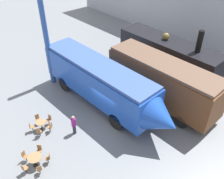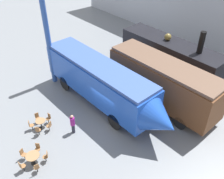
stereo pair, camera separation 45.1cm
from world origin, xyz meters
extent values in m
plane|color=gray|center=(0.00, 0.00, 0.00)|extent=(80.00, 80.00, 0.00)
cube|color=#B2B7C1|center=(0.00, 15.46, 4.50)|extent=(44.00, 0.15, 9.00)
cube|color=black|center=(-0.90, 8.38, 2.07)|extent=(10.27, 2.54, 2.62)
cylinder|color=black|center=(1.92, 8.38, 4.32)|extent=(0.48, 0.48, 1.89)
sphere|color=brown|center=(-1.41, 8.38, 3.68)|extent=(0.64, 0.64, 0.64)
cylinder|color=black|center=(2.18, 7.17, 0.58)|extent=(1.17, 0.12, 1.17)
cylinder|color=black|center=(2.18, 9.59, 0.58)|extent=(1.17, 0.12, 1.17)
cylinder|color=black|center=(-3.98, 7.17, 0.58)|extent=(1.17, 0.12, 1.17)
cylinder|color=black|center=(-3.98, 9.59, 0.58)|extent=(1.17, 0.12, 1.17)
cube|color=brown|center=(1.59, 4.19, 2.14)|extent=(9.57, 2.72, 2.95)
cube|color=brown|center=(1.59, 4.19, 3.74)|extent=(9.37, 2.50, 0.24)
cylinder|color=black|center=(4.46, 2.89, 0.51)|extent=(1.03, 0.12, 1.03)
cylinder|color=black|center=(4.46, 5.49, 0.51)|extent=(1.03, 0.12, 1.03)
cylinder|color=black|center=(-1.28, 2.89, 0.51)|extent=(1.03, 0.12, 1.03)
cylinder|color=black|center=(-1.28, 5.49, 0.51)|extent=(1.03, 0.12, 1.03)
cube|color=blue|center=(-2.05, 0.55, 2.15)|extent=(10.98, 2.61, 2.61)
cone|color=blue|center=(4.44, 0.55, 2.15)|extent=(2.00, 2.48, 2.48)
cube|color=#3A579D|center=(-2.05, 0.55, 3.58)|extent=(10.76, 2.40, 0.24)
cylinder|color=black|center=(1.24, -0.70, 0.65)|extent=(1.30, 0.12, 1.30)
cylinder|color=black|center=(1.24, 1.79, 0.65)|extent=(1.30, 0.12, 1.30)
cylinder|color=black|center=(-5.34, -0.70, 0.65)|extent=(1.30, 0.12, 1.30)
cylinder|color=black|center=(-5.34, 1.79, 0.65)|extent=(1.30, 0.12, 1.30)
cylinder|color=black|center=(-2.41, -4.70, 0.01)|extent=(0.44, 0.44, 0.02)
cylinder|color=black|center=(-2.41, -4.70, 0.36)|extent=(0.08, 0.08, 0.68)
cylinder|color=#9E754C|center=(-2.41, -4.70, 0.72)|extent=(0.73, 0.73, 0.03)
cylinder|color=black|center=(0.10, -6.63, 0.01)|extent=(0.44, 0.44, 0.02)
cylinder|color=black|center=(0.10, -6.63, 0.37)|extent=(0.08, 0.08, 0.69)
cylinder|color=#9E754C|center=(0.10, -6.63, 0.73)|extent=(0.89, 0.89, 0.03)
cylinder|color=black|center=(-2.52, -4.04, 0.21)|extent=(0.06, 0.06, 0.42)
cylinder|color=olive|center=(-2.52, -4.04, 0.43)|extent=(0.36, 0.36, 0.03)
cube|color=olive|center=(-2.54, -3.89, 0.66)|extent=(0.29, 0.08, 0.42)
cylinder|color=black|center=(-3.07, -4.59, 0.21)|extent=(0.06, 0.06, 0.42)
cylinder|color=olive|center=(-3.07, -4.59, 0.43)|extent=(0.36, 0.36, 0.03)
cube|color=olive|center=(-3.22, -4.57, 0.66)|extent=(0.08, 0.29, 0.42)
cylinder|color=black|center=(-2.71, -5.29, 0.21)|extent=(0.06, 0.06, 0.42)
cylinder|color=olive|center=(-2.71, -5.29, 0.43)|extent=(0.36, 0.36, 0.03)
cube|color=olive|center=(-2.78, -5.42, 0.66)|extent=(0.27, 0.17, 0.42)
cylinder|color=black|center=(-1.94, -5.16, 0.21)|extent=(0.06, 0.06, 0.42)
cylinder|color=olive|center=(-1.94, -5.16, 0.43)|extent=(0.36, 0.36, 0.03)
cube|color=olive|center=(-1.83, -5.27, 0.66)|extent=(0.23, 0.23, 0.42)
cylinder|color=black|center=(-1.82, -4.39, 0.21)|extent=(0.06, 0.06, 0.42)
cylinder|color=olive|center=(-1.82, -4.39, 0.43)|extent=(0.36, 0.36, 0.03)
cube|color=olive|center=(-1.68, -4.32, 0.66)|extent=(0.17, 0.27, 0.42)
cylinder|color=black|center=(-0.39, -6.08, 0.21)|extent=(0.06, 0.06, 0.42)
cylinder|color=olive|center=(-0.39, -6.08, 0.43)|extent=(0.36, 0.36, 0.03)
cube|color=olive|center=(-0.49, -5.96, 0.66)|extent=(0.24, 0.22, 0.42)
cylinder|color=black|center=(-0.58, -6.93, 0.21)|extent=(0.06, 0.06, 0.42)
cylinder|color=olive|center=(-0.58, -6.93, 0.43)|extent=(0.36, 0.36, 0.03)
cube|color=olive|center=(-0.72, -6.99, 0.66)|extent=(0.15, 0.28, 0.42)
cylinder|color=black|center=(0.18, -7.38, 0.21)|extent=(0.06, 0.06, 0.42)
cylinder|color=olive|center=(0.18, -7.38, 0.43)|extent=(0.36, 0.36, 0.03)
cube|color=olive|center=(0.19, -7.53, 0.66)|extent=(0.29, 0.07, 0.42)
cylinder|color=black|center=(0.83, -6.79, 0.21)|extent=(0.06, 0.06, 0.42)
cylinder|color=olive|center=(0.83, -6.79, 0.43)|extent=(0.36, 0.36, 0.03)
cube|color=olive|center=(0.98, -6.83, 0.66)|extent=(0.10, 0.29, 0.42)
cylinder|color=black|center=(0.48, -5.99, 0.21)|extent=(0.06, 0.06, 0.42)
cylinder|color=olive|center=(0.48, -5.99, 0.43)|extent=(0.36, 0.36, 0.03)
cube|color=olive|center=(0.56, -5.86, 0.66)|extent=(0.27, 0.18, 0.42)
cylinder|color=#262633|center=(-0.45, -3.17, 0.38)|extent=(0.24, 0.24, 0.76)
cylinder|color=#8C1E7A|center=(-0.45, -3.17, 1.10)|extent=(0.34, 0.34, 0.68)
sphere|color=tan|center=(-0.45, -3.17, 1.55)|extent=(0.22, 0.22, 0.22)
cylinder|color=#2D519E|center=(-7.19, -0.64, 4.00)|extent=(0.44, 0.44, 8.00)
camera|label=1|loc=(10.68, -10.00, 13.41)|focal=40.00mm
camera|label=2|loc=(10.99, -9.67, 13.41)|focal=40.00mm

